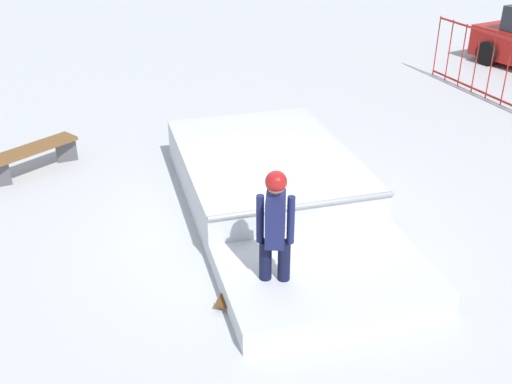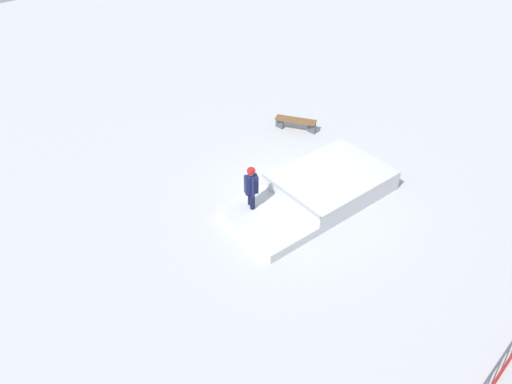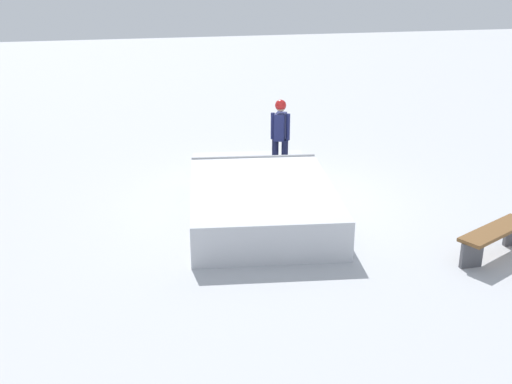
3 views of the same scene
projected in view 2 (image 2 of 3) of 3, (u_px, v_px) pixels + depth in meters
ground_plane at (298, 199)px, 14.14m from camera, size 60.00×60.00×0.00m
skate_ramp at (320, 189)px, 14.04m from camera, size 5.71×3.33×0.74m
skater at (251, 188)px, 12.95m from camera, size 0.44×0.40×1.73m
skateboard at (248, 201)px, 13.92m from camera, size 0.74×0.67×0.09m
park_bench at (296, 122)px, 17.37m from camera, size 1.06×1.61×0.48m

